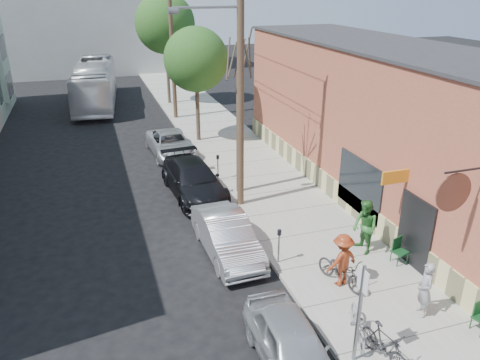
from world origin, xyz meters
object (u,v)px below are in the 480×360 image
object	(u,v)px
sign_post	(360,305)
tree_leafy_far	(165,24)
car_0	(292,346)
car_2	(193,180)
parking_meter_near	(279,241)
parking_meter_far	(218,163)
car_3	(171,144)
tree_leafy_mid	(196,60)
patron_green	(365,227)
parked_bike_a	(384,345)
bus	(95,84)
patron_grey	(425,290)
utility_pole_near	(239,82)
car_1	(227,236)
cyclist	(342,260)
patio_chair_a	(400,252)
parked_bike_b	(359,322)
tree_bare	(239,134)

from	to	relation	value
sign_post	tree_leafy_far	xyz separation A→B (m)	(0.45, 28.76, 4.30)
car_0	car_2	xyz separation A→B (m)	(0.00, 10.95, 0.09)
parking_meter_near	car_0	world-z (taller)	parking_meter_near
sign_post	parking_meter_far	world-z (taller)	sign_post
car_3	tree_leafy_far	bearing A→B (deg)	77.03
tree_leafy_mid	car_3	xyz separation A→B (m)	(-2.01, -1.80, -4.26)
patron_green	parked_bike_a	xyz separation A→B (m)	(-2.33, -4.73, -0.48)
tree_leafy_far	bus	xyz separation A→B (m)	(-5.47, 1.74, -4.49)
patron_grey	bus	size ratio (longest dim) A/B	0.14
tree_leafy_mid	patron_grey	bearing A→B (deg)	-82.61
car_3	car_2	bearing A→B (deg)	-93.19
utility_pole_near	car_1	bearing A→B (deg)	-114.51
parking_meter_near	bus	size ratio (longest dim) A/B	0.11
cyclist	bus	xyz separation A→B (m)	(-6.30, 27.52, 0.62)
patio_chair_a	car_1	xyz separation A→B (m)	(-5.33, 2.61, 0.13)
parking_meter_far	sign_post	bearing A→B (deg)	-89.54
parking_meter_near	car_1	xyz separation A→B (m)	(-1.45, 1.29, -0.26)
utility_pole_near	car_1	world-z (taller)	utility_pole_near
parking_meter_near	patio_chair_a	xyz separation A→B (m)	(3.88, -1.31, -0.39)
car_2	car_3	distance (m)	5.64
sign_post	parking_meter_near	world-z (taller)	sign_post
car_0	bus	bearing A→B (deg)	97.32
cyclist	car_1	size ratio (longest dim) A/B	0.40
sign_post	utility_pole_near	bearing A→B (deg)	89.76
tree_leafy_far	patio_chair_a	xyz separation A→B (m)	(3.33, -25.32, -5.54)
sign_post	parking_meter_near	bearing A→B (deg)	91.20
patio_chair_a	car_0	world-z (taller)	car_0
sign_post	car_0	xyz separation A→B (m)	(-1.55, 0.40, -1.16)
parked_bike_b	car_3	world-z (taller)	car_3
patron_green	sign_post	bearing A→B (deg)	-36.47
patron_green	parked_bike_a	bearing A→B (deg)	-28.82
utility_pole_near	parked_bike_a	bearing A→B (deg)	-86.35
sign_post	patron_green	bearing A→B (deg)	56.15
tree_leafy_mid	car_0	xyz separation A→B (m)	(-2.00, -18.39, -4.25)
tree_leafy_far	patron_grey	xyz separation A→B (m)	(2.31, -27.81, -5.13)
car_3	parked_bike_b	bearing A→B (deg)	-85.93
parked_bike_a	parked_bike_b	xyz separation A→B (m)	(-0.13, 0.99, -0.04)
tree_leafy_mid	car_1	size ratio (longest dim) A/B	1.51
tree_leafy_mid	parked_bike_b	xyz separation A→B (m)	(0.09, -18.06, -4.30)
utility_pole_near	parked_bike_b	distance (m)	10.05
parked_bike_a	cyclist	bearing A→B (deg)	68.82
parking_meter_near	patron_green	bearing A→B (deg)	-5.48
cyclist	tree_leafy_mid	bearing A→B (deg)	-99.55
patio_chair_a	patron_green	xyz separation A→B (m)	(-0.78, 1.02, 0.54)
parking_meter_far	parked_bike_b	distance (m)	11.72
tree_bare	cyclist	distance (m)	8.09
patio_chair_a	car_0	distance (m)	6.14
tree_leafy_mid	sign_post	bearing A→B (deg)	-91.37
car_3	patron_green	bearing A→B (deg)	-73.30
patron_grey	patron_green	world-z (taller)	patron_green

